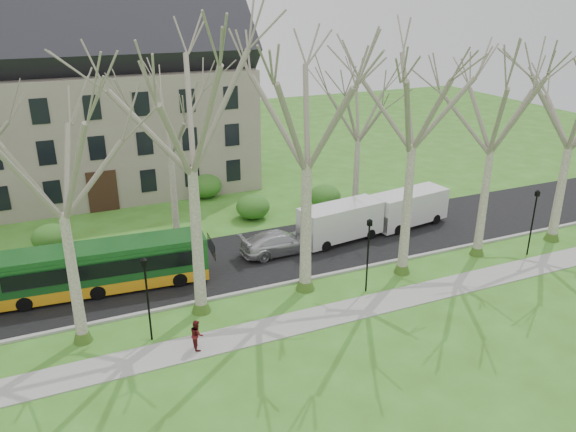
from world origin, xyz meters
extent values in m
plane|color=#3B6A1E|center=(0.00, 0.00, 0.00)|extent=(120.00, 120.00, 0.00)
cube|color=gray|center=(0.00, -2.50, 0.03)|extent=(70.00, 2.00, 0.06)
cube|color=black|center=(0.00, 5.50, 0.03)|extent=(80.00, 8.00, 0.06)
cube|color=#A5A39E|center=(0.00, 1.50, 0.07)|extent=(80.00, 0.25, 0.14)
cube|color=gray|center=(-6.00, 24.00, 5.00)|extent=(26.00, 12.00, 10.00)
cylinder|color=black|center=(-6.00, -1.00, 2.00)|extent=(0.10, 0.10, 4.00)
cube|color=black|center=(-6.00, -1.00, 4.15)|extent=(0.22, 0.22, 0.30)
cylinder|color=black|center=(6.00, -1.00, 2.00)|extent=(0.10, 0.10, 4.00)
cube|color=black|center=(6.00, -1.00, 4.15)|extent=(0.22, 0.22, 0.30)
cylinder|color=black|center=(18.00, -1.00, 2.00)|extent=(0.10, 0.10, 4.00)
cube|color=black|center=(18.00, -1.00, 4.15)|extent=(0.22, 0.22, 0.30)
ellipsoid|color=#18551D|center=(-10.00, 12.00, 1.00)|extent=(2.60, 2.60, 2.00)
ellipsoid|color=#18551D|center=(4.00, 12.00, 1.00)|extent=(2.60, 2.60, 2.00)
ellipsoid|color=#18551D|center=(10.00, 12.00, 1.00)|extent=(2.60, 2.60, 2.00)
ellipsoid|color=#18551D|center=(2.00, 18.00, 1.00)|extent=(2.60, 2.60, 2.00)
imported|color=#B2B1B7|center=(3.41, 5.50, 0.80)|extent=(5.16, 2.27, 1.47)
imported|color=#541316|center=(-4.16, -2.65, 0.80)|extent=(0.57, 0.73, 1.48)
camera|label=1|loc=(-9.14, -24.84, 15.57)|focal=35.00mm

